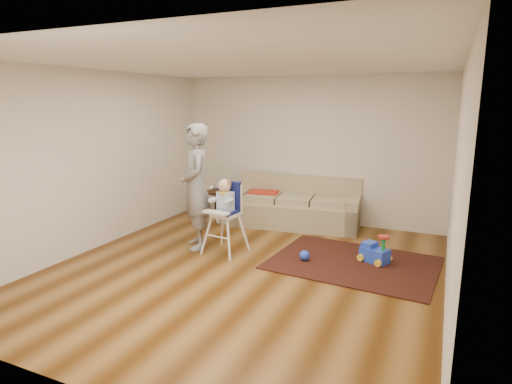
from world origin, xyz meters
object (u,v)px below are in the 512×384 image
at_px(side_table, 221,204).
at_px(adult, 196,187).
at_px(ride_on_toy, 375,248).
at_px(sofa, 296,202).
at_px(toy_ball, 305,255).
at_px(high_chair, 225,217).

relative_size(side_table, adult, 0.28).
bearing_deg(ride_on_toy, side_table, -177.06).
relative_size(sofa, ride_on_toy, 5.76).
xyz_separation_m(ride_on_toy, toy_ball, (-0.92, -0.36, -0.13)).
relative_size(sofa, side_table, 4.46).
relative_size(side_table, ride_on_toy, 1.29).
relative_size(side_table, toy_ball, 3.66).
height_order(side_table, ride_on_toy, side_table).
relative_size(ride_on_toy, toy_ball, 2.84).
distance_m(ride_on_toy, toy_ball, 0.99).
bearing_deg(adult, toy_ball, 53.97).
bearing_deg(sofa, side_table, 175.76).
height_order(sofa, high_chair, high_chair).
relative_size(toy_ball, adult, 0.08).
distance_m(toy_ball, adult, 1.94).
height_order(sofa, toy_ball, sofa).
xyz_separation_m(ride_on_toy, adult, (-2.64, -0.45, 0.74)).
bearing_deg(toy_ball, adult, -177.12).
xyz_separation_m(sofa, ride_on_toy, (1.63, -1.31, -0.22)).
height_order(sofa, side_table, sofa).
xyz_separation_m(toy_ball, high_chair, (-1.21, -0.13, 0.46)).
relative_size(high_chair, adult, 0.59).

